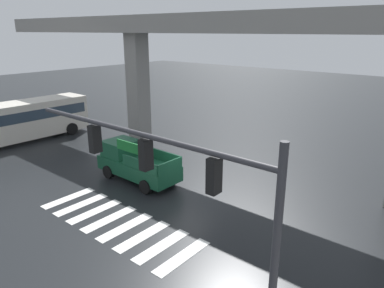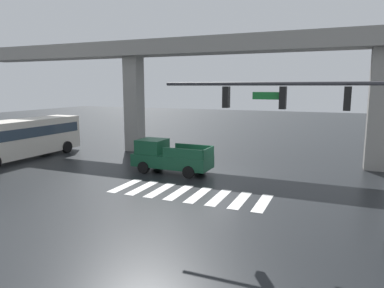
% 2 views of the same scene
% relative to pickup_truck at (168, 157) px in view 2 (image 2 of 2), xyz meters
% --- Properties ---
extents(ground_plane, '(120.00, 120.00, 0.00)m').
position_rel_pickup_truck_xyz_m(ground_plane, '(3.11, 0.84, -0.99)').
color(ground_plane, black).
extents(crosswalk_stripes, '(8.25, 2.80, 0.01)m').
position_rel_pickup_truck_xyz_m(crosswalk_stripes, '(3.11, -3.84, -0.98)').
color(crosswalk_stripes, silver).
rests_on(crosswalk_stripes, ground).
extents(elevated_overpass, '(51.17, 2.46, 9.17)m').
position_rel_pickup_truck_xyz_m(elevated_overpass, '(3.11, 6.04, 6.89)').
color(elevated_overpass, gray).
rests_on(elevated_overpass, ground).
extents(pickup_truck, '(5.13, 2.14, 2.08)m').
position_rel_pickup_truck_xyz_m(pickup_truck, '(0.00, 0.00, 0.00)').
color(pickup_truck, '#14472D').
rests_on(pickup_truck, ground).
extents(city_bus, '(2.94, 10.84, 2.99)m').
position_rel_pickup_truck_xyz_m(city_bus, '(-12.22, -0.91, 0.73)').
color(city_bus, beige).
rests_on(city_bus, ground).
extents(traffic_signal_mast, '(8.69, 0.32, 6.20)m').
position_rel_pickup_truck_xyz_m(traffic_signal_mast, '(9.23, -6.50, 3.57)').
color(traffic_signal_mast, '#38383D').
rests_on(traffic_signal_mast, ground).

